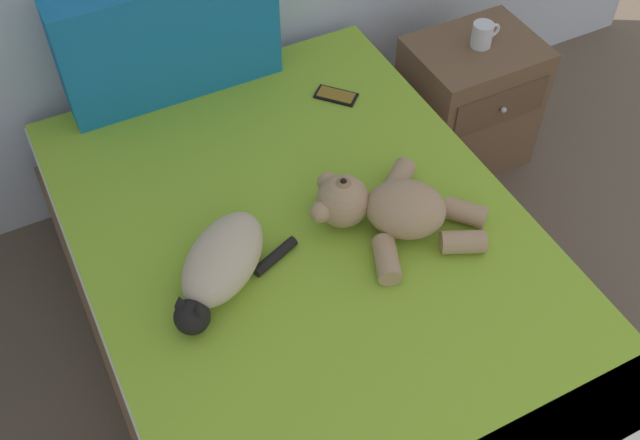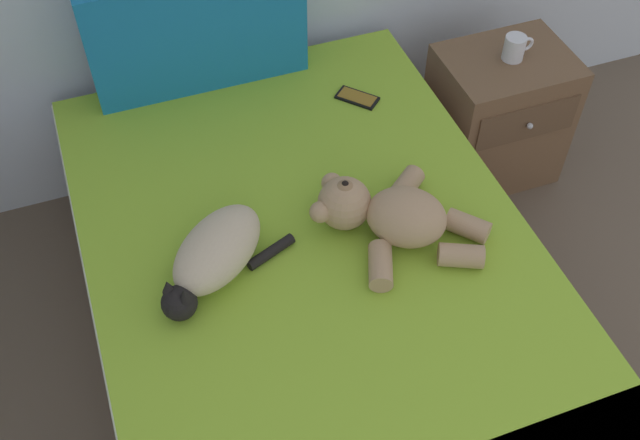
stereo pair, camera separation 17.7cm
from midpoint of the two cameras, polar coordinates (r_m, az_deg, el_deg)
The scene contains 7 objects.
bed at distance 2.41m, azimuth 1.85°, elevation -7.00°, with size 1.35×2.01×0.56m.
patterned_cushion at distance 2.65m, azimuth -7.50°, elevation 14.24°, with size 0.76×0.14×0.44m.
cat at distance 2.10m, azimuth -5.74°, elevation -2.78°, with size 0.42×0.37×0.15m.
teddy_bear at distance 2.20m, azimuth 7.54°, elevation 0.31°, with size 0.51×0.44×0.17m.
cell_phone at distance 2.68m, azimuth 4.78°, elevation 9.24°, with size 0.15×0.16×0.01m.
nightstand at distance 3.14m, azimuth 14.97°, elevation 7.63°, with size 0.49×0.41×0.56m.
mug at distance 2.94m, azimuth 16.42°, elevation 12.48°, with size 0.12×0.08×0.09m.
Camera 2 is at (0.89, 1.99, 2.28)m, focal length 41.80 mm.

